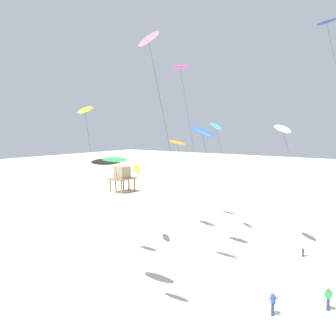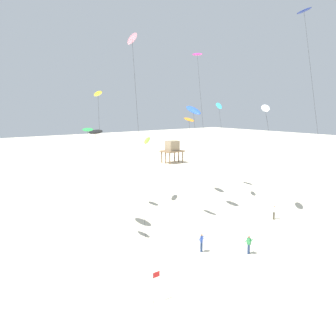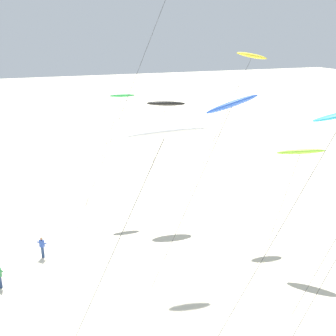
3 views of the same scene
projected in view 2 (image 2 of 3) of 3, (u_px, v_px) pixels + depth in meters
ground_plane at (220, 243)px, 34.37m from camera, size 260.00×260.00×0.00m
kite_blue at (193, 111)px, 43.47m from camera, size 2.76×5.80×13.08m
kite_yellow at (98, 94)px, 42.72m from camera, size 3.16×6.44×14.67m
kite_pink at (132, 41)px, 36.75m from camera, size 4.35×8.90×20.09m
kite_orange at (189, 120)px, 51.74m from camera, size 2.78×5.21×11.26m
kite_black at (95, 132)px, 36.65m from camera, size 1.78×3.82×10.64m
kite_lime at (147, 141)px, 48.07m from camera, size 2.71×3.15×8.82m
kite_magenta at (197, 55)px, 52.91m from camera, size 3.59×7.46×20.61m
kite_green at (88, 131)px, 32.58m from camera, size 2.14×4.82×10.96m
kite_white at (265, 108)px, 42.34m from camera, size 3.85×6.39×13.23m
kite_navy at (305, 16)px, 38.42m from camera, size 3.59×7.40×23.08m
kite_cyan at (219, 107)px, 48.71m from camera, size 3.33×5.96×13.36m
kite_flyer_nearest at (201, 242)px, 32.03m from camera, size 0.72×0.73×1.67m
kite_flyer_middle at (249, 244)px, 31.59m from camera, size 0.53×0.55×1.67m
kite_flyer_furthest at (274, 212)px, 41.15m from camera, size 0.73×0.73×1.67m
stilt_house at (172, 148)px, 81.42m from camera, size 4.70×3.65×5.02m
marker_flag at (155, 281)px, 23.76m from camera, size 0.56×0.05×2.10m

